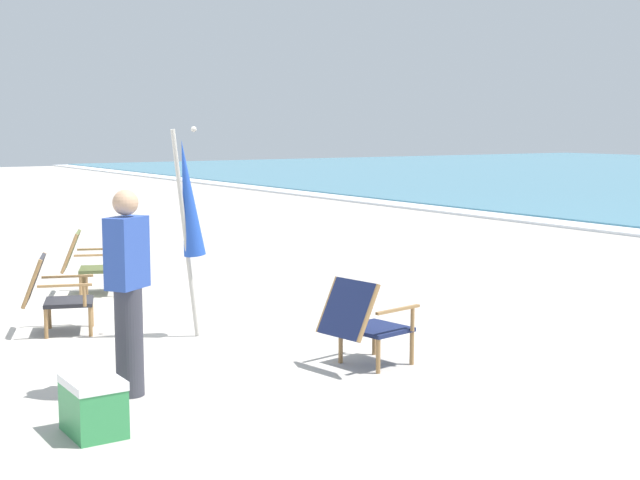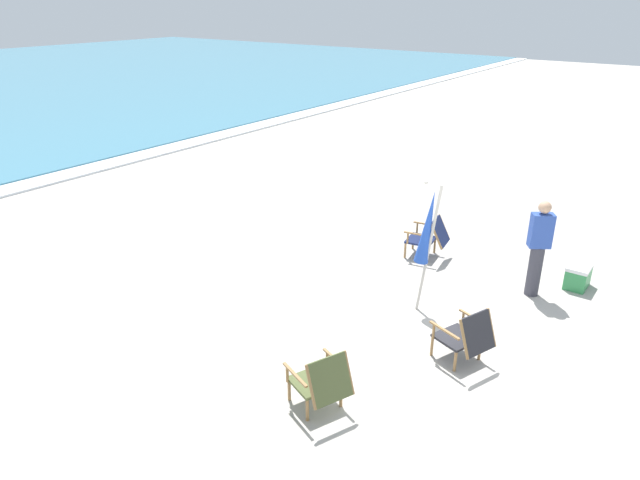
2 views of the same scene
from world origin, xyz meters
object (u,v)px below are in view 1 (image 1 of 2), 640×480
Objects in this scene: beach_chair_far_center at (53,292)px; person_near_chairs at (128,291)px; beach_chair_back_left at (363,320)px; umbrella_furled_blue at (188,200)px; beach_chair_front_right at (86,261)px; cooler_box at (93,406)px.

person_near_chairs reaches higher than beach_chair_far_center.
umbrella_furled_blue is at bearing -156.75° from beach_chair_back_left.
person_near_chairs is at bearing -14.37° from beach_chair_front_right.
beach_chair_back_left is at bearing 23.25° from umbrella_furled_blue.
beach_chair_back_left is at bearing 10.99° from beach_chair_front_right.
cooler_box is at bearing -38.27° from umbrella_furled_blue.
cooler_box is at bearing -37.26° from person_near_chairs.
beach_chair_far_center is 1.03× the size of beach_chair_back_left.
beach_chair_front_right reaches higher than cooler_box.
umbrella_furled_blue is (-1.86, -0.80, 0.96)m from beach_chair_back_left.
cooler_box is (0.71, -0.54, -0.64)m from person_near_chairs.
beach_chair_far_center reaches higher than beach_chair_back_left.
beach_chair_back_left is 2.10m from person_near_chairs.
person_near_chairs is at bearing 142.74° from cooler_box.
cooler_box is (5.08, -1.66, -0.23)m from beach_chair_front_right.
beach_chair_back_left is (2.80, 1.90, -0.00)m from beach_chair_far_center.
beach_chair_back_left reaches higher than cooler_box.
umbrella_furled_blue is at bearing 141.27° from person_near_chairs.
umbrella_furled_blue is at bearing 49.48° from beach_chair_far_center.
person_near_chairs is (2.47, -0.14, 0.41)m from beach_chair_far_center.
umbrella_furled_blue is 4.32× the size of cooler_box.
person_near_chairs reaches higher than beach_chair_back_left.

